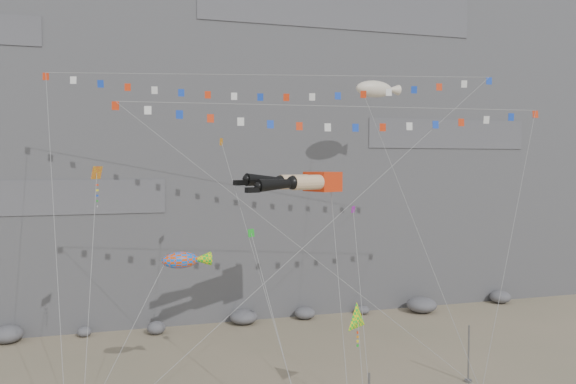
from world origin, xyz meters
name	(u,v)px	position (x,y,z in m)	size (l,w,h in m)	color
cliff	(217,77)	(0.00, 32.00, 25.00)	(80.00, 28.00, 50.00)	slate
talus_boulders	(244,317)	(0.00, 17.00, 0.60)	(60.00, 3.00, 1.20)	slate
anchor_pole_right	(469,354)	(11.89, -1.01, 1.96)	(0.12, 0.12, 3.91)	slate
legs_kite	(299,182)	(1.50, 4.64, 13.58)	(8.32, 14.76, 19.16)	red
flag_banner_upper	(273,75)	(0.43, 7.72, 21.58)	(32.82, 16.06, 28.42)	red
flag_banner_lower	(342,107)	(4.07, 2.82, 18.86)	(30.08, 6.81, 21.46)	red
harlequin_kite	(97,174)	(-12.17, 3.99, 14.26)	(1.79, 8.16, 16.00)	red
fish_windsock	(180,260)	(-7.23, 1.40, 8.89)	(8.13, 6.50, 12.27)	#E4460B
delta_kite	(358,320)	(2.84, -3.03, 5.55)	(2.56, 5.62, 7.55)	yellow
blimp_windsock	(374,89)	(10.54, 11.50, 21.37)	(4.57, 15.70, 25.89)	#F2E2C7
small_kite_a	(223,146)	(-3.57, 7.12, 16.19)	(2.84, 14.98, 21.92)	orange
small_kite_b	(353,213)	(5.35, 3.69, 11.37)	(2.90, 8.91, 14.39)	purple
small_kite_c	(252,236)	(-2.62, 1.58, 10.25)	(1.69, 9.60, 13.73)	green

